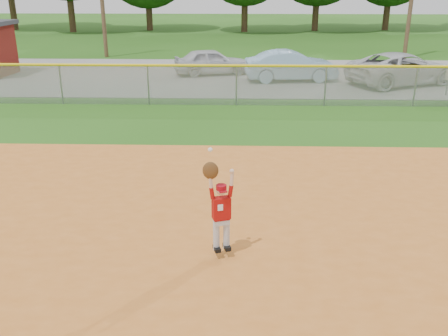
# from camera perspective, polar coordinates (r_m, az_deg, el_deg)

# --- Properties ---
(ground) EXTENTS (120.00, 120.00, 0.00)m
(ground) POSITION_cam_1_polar(r_m,az_deg,el_deg) (9.76, 1.00, -7.00)
(ground) COLOR #235413
(ground) RESTS_ON ground
(clay_infield) EXTENTS (24.00, 16.00, 0.04)m
(clay_infield) POSITION_cam_1_polar(r_m,az_deg,el_deg) (7.24, 0.67, -18.09)
(clay_infield) COLOR #C16622
(clay_infield) RESTS_ON ground
(parking_strip) EXTENTS (44.00, 10.00, 0.03)m
(parking_strip) POSITION_cam_1_polar(r_m,az_deg,el_deg) (25.04, 1.50, 10.51)
(parking_strip) COLOR slate
(parking_strip) RESTS_ON ground
(car_white_a) EXTENTS (3.96, 2.45, 1.26)m
(car_white_a) POSITION_cam_1_polar(r_m,az_deg,el_deg) (25.22, -1.43, 12.08)
(car_white_a) COLOR silver
(car_white_a) RESTS_ON parking_strip
(car_blue) EXTENTS (4.32, 1.90, 1.38)m
(car_blue) POSITION_cam_1_polar(r_m,az_deg,el_deg) (23.76, 7.67, 11.49)
(car_blue) COLOR #8FB7D6
(car_blue) RESTS_ON parking_strip
(car_white_b) EXTENTS (5.57, 4.20, 1.41)m
(car_white_b) POSITION_cam_1_polar(r_m,az_deg,el_deg) (24.17, 19.70, 10.66)
(car_white_b) COLOR silver
(car_white_b) RESTS_ON parking_strip
(outfield_fence) EXTENTS (40.06, 0.10, 1.55)m
(outfield_fence) POSITION_cam_1_polar(r_m,az_deg,el_deg) (18.98, 1.43, 9.78)
(outfield_fence) COLOR gray
(outfield_fence) RESTS_ON ground
(ballplayer) EXTENTS (0.54, 0.29, 1.87)m
(ballplayer) POSITION_cam_1_polar(r_m,az_deg,el_deg) (8.37, -0.48, -4.48)
(ballplayer) COLOR silver
(ballplayer) RESTS_ON ground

